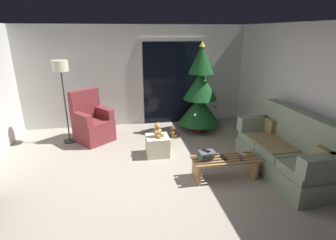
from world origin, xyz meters
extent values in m
plane|color=#9E9384|center=(0.00, 0.00, 0.00)|extent=(7.00, 7.00, 0.00)
cube|color=silver|center=(0.00, 3.06, 1.25)|extent=(5.72, 0.12, 2.50)
cube|color=silver|center=(2.86, 0.00, 1.25)|extent=(0.12, 6.00, 2.50)
cube|color=silver|center=(0.92, 2.99, 1.10)|extent=(1.60, 0.02, 2.20)
cube|color=black|center=(0.92, 2.97, 1.05)|extent=(1.50, 0.02, 2.10)
cube|color=gray|center=(2.25, -0.02, 0.17)|extent=(0.83, 1.93, 0.34)
cube|color=gray|center=(2.25, -0.64, 0.41)|extent=(0.70, 0.62, 0.14)
cube|color=gray|center=(2.23, -0.02, 0.41)|extent=(0.70, 0.62, 0.14)
cube|color=gray|center=(2.21, 0.60, 0.41)|extent=(0.70, 0.62, 0.14)
cube|color=gray|center=(2.55, -0.01, 0.78)|extent=(0.27, 1.91, 0.60)
cube|color=gray|center=(2.28, -0.89, 0.62)|extent=(0.77, 0.23, 0.28)
cube|color=gray|center=(2.22, 0.85, 0.62)|extent=(0.77, 0.23, 0.28)
cube|color=#997F51|center=(2.20, 0.23, 0.49)|extent=(0.63, 0.92, 0.02)
cube|color=#997F51|center=(2.44, -0.71, 0.62)|extent=(0.13, 0.32, 0.28)
cube|color=#997F51|center=(2.38, 0.69, 0.62)|extent=(0.13, 0.32, 0.28)
cube|color=#9E7547|center=(1.24, -0.16, 0.35)|extent=(1.10, 0.05, 0.04)
cube|color=#9E7547|center=(1.24, -0.07, 0.35)|extent=(1.10, 0.05, 0.04)
cube|color=#9E7547|center=(1.24, 0.02, 0.35)|extent=(1.10, 0.05, 0.04)
cube|color=#9E7547|center=(1.24, 0.11, 0.35)|extent=(1.10, 0.05, 0.04)
cube|color=#9E7547|center=(1.24, 0.20, 0.35)|extent=(1.10, 0.05, 0.04)
cube|color=#9E7547|center=(0.75, 0.02, 0.16)|extent=(0.05, 0.36, 0.33)
cube|color=#9E7547|center=(1.73, 0.02, 0.16)|extent=(0.05, 0.36, 0.33)
cube|color=#333338|center=(1.47, -0.06, 0.38)|extent=(0.09, 0.16, 0.02)
cube|color=black|center=(1.20, 0.01, 0.38)|extent=(0.06, 0.16, 0.02)
cube|color=#ADADB2|center=(1.58, 0.10, 0.38)|extent=(0.10, 0.16, 0.02)
cube|color=#6B3D7A|center=(0.90, 0.02, 0.38)|extent=(0.23, 0.15, 0.03)
cube|color=#337042|center=(0.90, 0.04, 0.42)|extent=(0.26, 0.22, 0.04)
cube|color=#B79333|center=(0.90, 0.03, 0.46)|extent=(0.21, 0.16, 0.03)
cube|color=#4C4C51|center=(0.92, 0.02, 0.49)|extent=(0.27, 0.21, 0.04)
cube|color=black|center=(0.91, 0.05, 0.52)|extent=(0.14, 0.16, 0.01)
cylinder|color=#4C1E19|center=(1.44, 2.18, 0.05)|extent=(0.36, 0.36, 0.10)
cylinder|color=brown|center=(1.44, 2.18, 0.16)|extent=(0.08, 0.08, 0.12)
cone|color=#14471E|center=(1.44, 2.18, 0.55)|extent=(1.00, 1.00, 0.66)
cone|color=#14471E|center=(1.44, 2.18, 1.15)|extent=(0.79, 0.79, 0.66)
cone|color=#14471E|center=(1.44, 2.18, 1.74)|extent=(0.59, 0.59, 0.66)
sphere|color=white|center=(1.55, 2.40, 1.38)|extent=(0.06, 0.06, 0.06)
sphere|color=gold|center=(1.70, 2.54, 0.51)|extent=(0.06, 0.06, 0.06)
sphere|color=gold|center=(1.26, 2.48, 0.95)|extent=(0.06, 0.06, 0.06)
sphere|color=#1E8C33|center=(1.45, 1.92, 1.30)|extent=(0.06, 0.06, 0.06)
sphere|color=blue|center=(1.23, 2.27, 1.45)|extent=(0.06, 0.06, 0.06)
sphere|color=red|center=(1.43, 2.33, 1.79)|extent=(0.06, 0.06, 0.06)
sphere|color=red|center=(1.43, 2.54, 0.88)|extent=(0.06, 0.06, 0.06)
sphere|color=white|center=(1.22, 1.80, 0.55)|extent=(0.06, 0.06, 0.06)
sphere|color=#B233A5|center=(1.87, 2.24, 0.58)|extent=(0.06, 0.06, 0.06)
cone|color=#EAD14C|center=(1.44, 2.18, 2.07)|extent=(0.14, 0.14, 0.12)
cube|color=maroon|center=(-1.03, 2.02, 0.16)|extent=(0.96, 0.96, 0.31)
cube|color=maroon|center=(-1.03, 2.02, 0.40)|extent=(0.96, 0.96, 0.18)
cube|color=maroon|center=(-1.20, 2.23, 0.81)|extent=(0.63, 0.55, 0.64)
cube|color=maroon|center=(-0.80, 2.18, 0.60)|extent=(0.47, 0.54, 0.22)
cube|color=maroon|center=(-1.24, 1.83, 0.60)|extent=(0.47, 0.54, 0.22)
cylinder|color=#2D2D30|center=(-1.58, 2.07, 0.01)|extent=(0.28, 0.28, 0.02)
cylinder|color=#2D2D30|center=(-1.58, 2.07, 0.80)|extent=(0.03, 0.03, 1.55)
cylinder|color=beige|center=(-1.58, 2.07, 1.67)|extent=(0.32, 0.32, 0.22)
cube|color=beige|center=(0.26, 1.08, 0.19)|extent=(0.44, 0.44, 0.39)
cylinder|color=tan|center=(0.33, 1.07, 0.42)|extent=(0.12, 0.12, 0.06)
cylinder|color=tan|center=(0.26, 1.00, 0.42)|extent=(0.12, 0.12, 0.06)
sphere|color=tan|center=(0.26, 1.08, 0.49)|extent=(0.15, 0.15, 0.15)
sphere|color=tan|center=(0.26, 1.08, 0.61)|extent=(0.11, 0.11, 0.11)
sphere|color=tan|center=(0.29, 1.04, 0.60)|extent=(0.04, 0.04, 0.04)
sphere|color=tan|center=(0.28, 1.10, 0.66)|extent=(0.04, 0.04, 0.04)
sphere|color=tan|center=(0.23, 1.05, 0.66)|extent=(0.04, 0.04, 0.04)
sphere|color=tan|center=(0.32, 1.11, 0.50)|extent=(0.06, 0.06, 0.06)
sphere|color=tan|center=(0.22, 1.02, 0.50)|extent=(0.06, 0.06, 0.06)
cylinder|color=brown|center=(0.82, 1.94, 0.03)|extent=(0.13, 0.12, 0.06)
cylinder|color=brown|center=(0.76, 1.86, 0.03)|extent=(0.13, 0.12, 0.06)
sphere|color=brown|center=(0.74, 1.93, 0.10)|extent=(0.15, 0.15, 0.15)
sphere|color=brown|center=(0.74, 1.93, 0.22)|extent=(0.11, 0.11, 0.11)
sphere|color=#A37A51|center=(0.78, 1.91, 0.21)|extent=(0.04, 0.04, 0.04)
sphere|color=brown|center=(0.76, 1.97, 0.27)|extent=(0.04, 0.04, 0.04)
sphere|color=brown|center=(0.72, 1.90, 0.27)|extent=(0.04, 0.04, 0.04)
sphere|color=brown|center=(0.80, 1.98, 0.11)|extent=(0.06, 0.06, 0.06)
sphere|color=brown|center=(0.72, 1.86, 0.11)|extent=(0.06, 0.06, 0.06)
camera|label=1|loc=(-0.38, -3.60, 2.35)|focal=27.87mm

